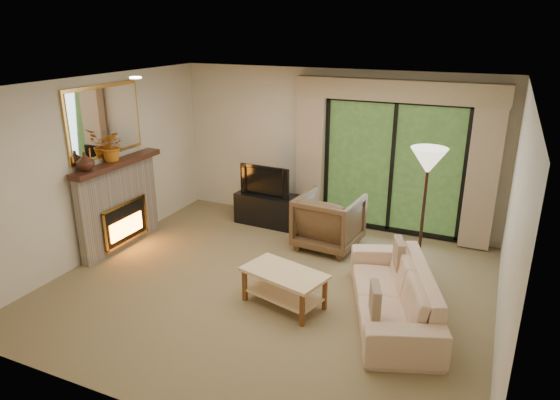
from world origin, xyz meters
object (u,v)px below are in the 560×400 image
at_px(media_console, 267,209).
at_px(sofa, 393,292).
at_px(armchair, 329,221).
at_px(coffee_table, 284,288).

bearing_deg(media_console, sofa, -35.18).
bearing_deg(armchair, media_console, -15.94).
bearing_deg(coffee_table, armchair, 106.77).
relative_size(media_console, coffee_table, 1.05).
xyz_separation_m(sofa, coffee_table, (-1.25, -0.31, -0.08)).
height_order(media_console, armchair, armchair).
height_order(sofa, coffee_table, sofa).
relative_size(media_console, sofa, 0.50).
distance_m(media_console, sofa, 3.28).
distance_m(media_console, coffee_table, 2.67).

